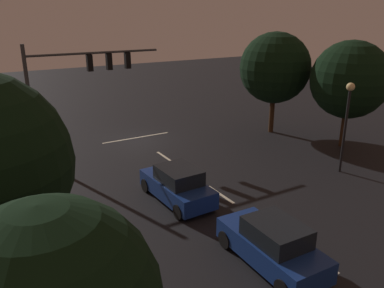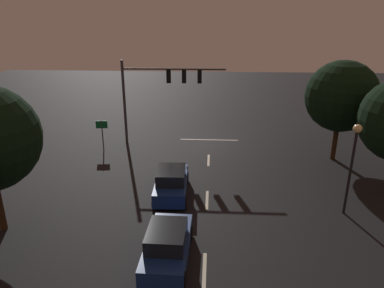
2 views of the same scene
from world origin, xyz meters
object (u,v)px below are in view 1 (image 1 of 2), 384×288
at_px(traffic_signal_assembly, 79,75).
at_px(street_lamp_left_kerb, 347,111).
at_px(tree_left_near, 350,80).
at_px(car_distant, 272,244).
at_px(tree_left_far, 275,68).
at_px(route_sign, 9,145).
at_px(car_approaching, 177,185).

distance_m(traffic_signal_assembly, street_lamp_left_kerb, 15.46).
relative_size(traffic_signal_assembly, tree_left_near, 1.19).
distance_m(traffic_signal_assembly, car_distant, 15.60).
distance_m(tree_left_near, tree_left_far, 5.25).
bearing_deg(car_distant, street_lamp_left_kerb, -153.62).
height_order(street_lamp_left_kerb, route_sign, street_lamp_left_kerb).
xyz_separation_m(traffic_signal_assembly, tree_left_near, (-15.07, 7.47, -0.47)).
bearing_deg(tree_left_far, street_lamp_left_kerb, 76.83).
bearing_deg(street_lamp_left_kerb, tree_left_near, -141.79).
distance_m(traffic_signal_assembly, tree_left_near, 16.83).
bearing_deg(tree_left_far, traffic_signal_assembly, -11.04).
bearing_deg(car_distant, car_approaching, -85.13).
bearing_deg(tree_left_near, traffic_signal_assembly, -26.37).
bearing_deg(route_sign, car_distant, 117.10).
bearing_deg(street_lamp_left_kerb, car_approaching, -9.14).
distance_m(traffic_signal_assembly, route_sign, 5.70).
xyz_separation_m(traffic_signal_assembly, tree_left_far, (-13.19, 2.57, -0.17)).
xyz_separation_m(car_distant, route_sign, (6.81, -13.30, 0.94)).
bearing_deg(traffic_signal_assembly, car_distant, 98.94).
relative_size(traffic_signal_assembly, street_lamp_left_kerb, 1.64).
bearing_deg(route_sign, street_lamp_left_kerb, 150.87).
height_order(car_distant, street_lamp_left_kerb, street_lamp_left_kerb).
distance_m(car_distant, tree_left_far, 16.87).
height_order(traffic_signal_assembly, tree_left_far, tree_left_far).
relative_size(traffic_signal_assembly, car_approaching, 1.85).
relative_size(car_approaching, tree_left_far, 0.61).
xyz_separation_m(car_distant, tree_left_far, (-10.86, -12.29, 3.94)).
height_order(car_distant, tree_left_near, tree_left_near).
relative_size(traffic_signal_assembly, car_distant, 1.86).
bearing_deg(car_distant, tree_left_far, -131.45).
bearing_deg(car_approaching, route_sign, -49.19).
bearing_deg(car_approaching, street_lamp_left_kerb, 170.86).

